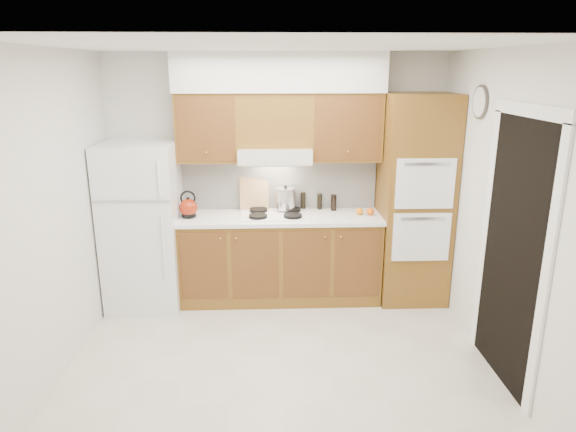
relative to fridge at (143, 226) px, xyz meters
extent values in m
plane|color=beige|center=(1.41, -1.14, -0.86)|extent=(3.60, 3.60, 0.00)
plane|color=white|center=(1.41, -1.14, 1.74)|extent=(3.60, 3.60, 0.00)
cube|color=silver|center=(1.41, 0.36, 0.44)|extent=(3.60, 0.02, 2.60)
cube|color=silver|center=(-0.40, -1.14, 0.44)|extent=(0.02, 3.00, 2.60)
cube|color=silver|center=(3.21, -1.14, 0.44)|extent=(0.02, 3.00, 2.60)
cube|color=white|center=(0.00, 0.00, 0.00)|extent=(0.75, 0.72, 1.72)
cube|color=brown|center=(1.43, 0.06, -0.41)|extent=(2.11, 0.60, 0.90)
cube|color=white|center=(1.43, 0.05, 0.06)|extent=(2.13, 0.62, 0.04)
cube|color=white|center=(1.43, 0.34, 0.36)|extent=(2.11, 0.03, 0.56)
cube|color=brown|center=(2.85, 0.03, 0.24)|extent=(0.70, 0.65, 2.20)
cube|color=brown|center=(0.69, 0.19, 0.99)|extent=(0.63, 0.33, 0.70)
cube|color=brown|center=(2.12, 0.19, 0.99)|extent=(0.73, 0.33, 0.70)
cube|color=silver|center=(1.38, 0.13, 0.71)|extent=(0.75, 0.45, 0.15)
cube|color=brown|center=(1.38, 0.19, 1.06)|extent=(0.75, 0.33, 0.55)
cube|color=silver|center=(1.43, 0.18, 1.54)|extent=(2.13, 0.36, 0.40)
cube|color=white|center=(1.38, 0.07, 0.09)|extent=(0.74, 0.50, 0.01)
cube|color=black|center=(3.19, -1.49, 0.19)|extent=(0.02, 0.90, 2.10)
cylinder|color=#3F3833|center=(3.19, -0.59, 1.29)|extent=(0.02, 0.30, 0.30)
sphere|color=maroon|center=(0.48, 0.02, 0.18)|extent=(0.20, 0.20, 0.19)
cube|color=tan|center=(1.15, 0.31, 0.28)|extent=(0.32, 0.12, 0.41)
cylinder|color=silver|center=(1.49, 0.21, 0.22)|extent=(0.25, 0.25, 0.22)
cylinder|color=black|center=(1.69, 0.29, 0.18)|extent=(0.07, 0.07, 0.19)
cylinder|color=black|center=(1.87, 0.30, 0.17)|extent=(0.07, 0.07, 0.17)
cylinder|color=black|center=(2.02, 0.24, 0.17)|extent=(0.08, 0.08, 0.17)
sphere|color=#DE460B|center=(2.38, 0.04, 0.12)|extent=(0.08, 0.08, 0.08)
sphere|color=orange|center=(2.27, 0.05, 0.12)|extent=(0.09, 0.09, 0.08)
camera|label=1|loc=(1.31, -5.15, 1.59)|focal=32.00mm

